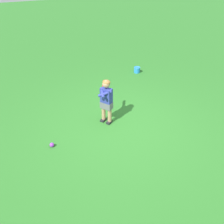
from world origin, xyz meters
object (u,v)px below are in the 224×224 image
at_px(play_ball_far_left, 104,98).
at_px(play_ball_far_right, 52,145).
at_px(child_batter, 106,98).
at_px(toy_bucket, 137,70).

xyz_separation_m(play_ball_far_left, play_ball_far_right, (1.73, 1.31, 0.00)).
height_order(play_ball_far_left, play_ball_far_right, play_ball_far_right).
bearing_deg(child_batter, toy_bucket, -133.51).
distance_m(play_ball_far_left, play_ball_far_right, 2.18).
distance_m(child_batter, play_ball_far_left, 1.19).
height_order(play_ball_far_left, toy_bucket, toy_bucket).
xyz_separation_m(play_ball_far_right, toy_bucket, (-3.46, -2.54, 0.05)).
height_order(child_batter, play_ball_far_left, child_batter).
bearing_deg(play_ball_far_left, child_batter, 69.71).
relative_size(child_batter, play_ball_far_right, 11.47).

